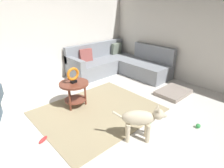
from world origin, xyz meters
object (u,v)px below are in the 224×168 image
dog_toy_rope (147,120)px  dog_toy_bone (43,140)px  sectional_couch (118,64)px  side_table (74,88)px  dog (141,119)px  torus_sculpture (73,75)px  dog_toy_ball (198,126)px  dog_bed_mat (173,92)px

dog_toy_rope → dog_toy_bone: 1.84m
sectional_couch → side_table: (-2.05, -0.83, 0.13)m
dog → sectional_couch: bearing=-173.0°
dog → dog_toy_bone: dog is taller
torus_sculpture → dog: torus_sculpture is taller
sectional_couch → torus_sculpture: sectional_couch is taller
dog_toy_ball → dog_bed_mat: bearing=49.4°
torus_sculpture → side_table: bearing=0.0°
sectional_couch → dog_bed_mat: bearing=-90.2°
side_table → dog_toy_ball: 2.46m
dog_bed_mat → dog: (-1.85, -0.50, 0.33)m
dog_bed_mat → dog_toy_ball: size_ratio=9.92×
dog_toy_bone → torus_sculpture: bearing=31.5°
sectional_couch → side_table: sectional_couch is taller
torus_sculpture → dog_toy_ball: (1.18, -2.12, -0.67)m
dog_toy_rope → dog_toy_bone: (-1.67, 0.78, 0.00)m
dog_toy_ball → sectional_couch: bearing=73.6°
dog_toy_ball → dog_toy_bone: size_ratio=0.45×
dog_toy_ball → side_table: bearing=119.1°
torus_sculpture → dog_bed_mat: size_ratio=0.41×
sectional_couch → dog_toy_bone: (-3.04, -1.44, -0.26)m
side_table → dog: 1.62m
side_table → dog_toy_bone: 1.22m
torus_sculpture → dog_bed_mat: (2.05, -1.11, -0.67)m
sectional_couch → dog_toy_ball: 3.08m
dog_toy_rope → side_table: bearing=116.1°
dog → side_table: bearing=-128.7°
dog_toy_bone → dog_bed_mat: bearing=-9.5°
sectional_couch → dog_toy_rope: sectional_couch is taller
dog_bed_mat → dog_toy_rope: 1.39m
dog_bed_mat → dog: size_ratio=1.24×
dog_bed_mat → dog: dog is taller
torus_sculpture → dog_toy_rope: 1.69m
dog_bed_mat → sectional_couch: bearing=89.8°
dog → torus_sculpture: bearing=-128.7°
torus_sculpture → dog: (0.20, -1.61, -0.33)m
side_table → sectional_couch: bearing=22.0°
dog → dog_toy_ball: 1.16m
torus_sculpture → dog_toy_bone: torus_sculpture is taller
torus_sculpture → dog_toy_rope: torus_sculpture is taller
dog → dog_toy_ball: dog is taller
side_table → dog_toy_bone: (-0.99, -0.61, -0.39)m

